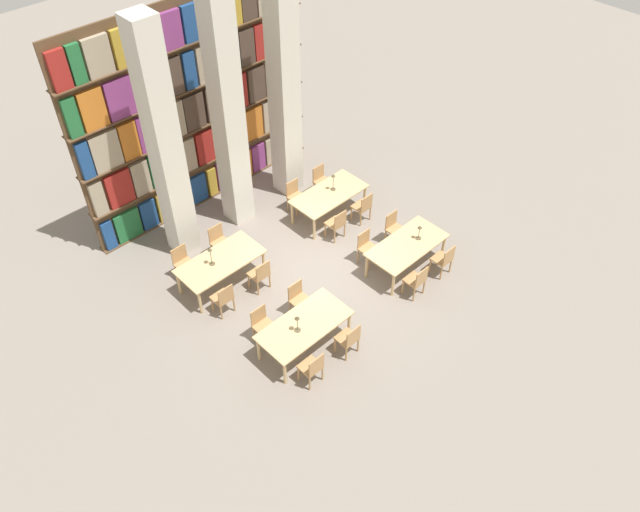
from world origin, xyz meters
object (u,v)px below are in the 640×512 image
(chair_4, at_px, (417,280))
(reading_table_2, at_px, (220,263))
(desk_lamp_3, at_px, (333,179))
(chair_6, at_px, (444,259))
(chair_2, at_px, (349,339))
(chair_0, at_px, (312,367))
(desk_lamp_0, at_px, (297,321))
(chair_7, at_px, (394,228))
(chair_9, at_px, (183,262))
(chair_11, at_px, (219,241))
(reading_table_1, at_px, (407,247))
(pillar_right, at_px, (284,91))
(chair_8, at_px, (224,298))
(reading_table_3, at_px, (329,195))
(chair_1, at_px, (262,324))
(desk_lamp_2, at_px, (210,253))
(desk_lamp_1, at_px, (419,230))
(chair_5, at_px, (367,247))
(chair_12, at_px, (337,223))
(chair_3, at_px, (299,299))
(chair_10, at_px, (260,274))
(pillar_left, at_px, (165,147))
(pillar_center, at_px, (228,118))
(reading_table_0, at_px, (304,326))
(chair_14, at_px, (363,206))
(chair_13, at_px, (295,195))

(chair_4, xyz_separation_m, reading_table_2, (-3.00, 3.42, 0.18))
(desk_lamp_3, bearing_deg, chair_6, -85.88)
(chair_2, bearing_deg, chair_0, 180.00)
(desk_lamp_0, xyz_separation_m, desk_lamp_3, (3.84, 2.84, 0.04))
(chair_7, height_order, reading_table_2, chair_7)
(chair_9, distance_m, chair_11, 1.07)
(reading_table_1, xyz_separation_m, desk_lamp_3, (0.20, 2.72, 0.40))
(pillar_right, distance_m, chair_11, 4.05)
(chair_8, relative_size, reading_table_3, 0.44)
(pillar_right, distance_m, reading_table_2, 4.60)
(chair_1, xyz_separation_m, desk_lamp_2, (0.19, 2.00, 0.59))
(chair_11, bearing_deg, desk_lamp_1, 134.16)
(chair_5, height_order, chair_7, same)
(chair_4, relative_size, chair_12, 1.00)
(desk_lamp_1, relative_size, reading_table_2, 0.20)
(chair_3, xyz_separation_m, chair_6, (3.33, -1.46, 0.00))
(chair_10, bearing_deg, chair_3, -83.37)
(chair_0, bearing_deg, pillar_left, 84.93)
(chair_12, bearing_deg, chair_7, -50.13)
(pillar_center, distance_m, chair_9, 3.56)
(reading_table_0, height_order, chair_14, chair_14)
(chair_7, height_order, reading_table_3, chair_7)
(reading_table_0, height_order, chair_8, chair_8)
(chair_13, bearing_deg, chair_11, 0.86)
(chair_5, relative_size, chair_14, 1.00)
(pillar_center, distance_m, reading_table_3, 3.35)
(chair_1, bearing_deg, chair_9, -86.99)
(pillar_center, xyz_separation_m, reading_table_1, (1.72, -4.32, -2.34))
(desk_lamp_0, relative_size, chair_8, 0.49)
(reading_table_0, xyz_separation_m, desk_lamp_3, (3.63, 2.82, 0.40))
(desk_lamp_1, height_order, reading_table_2, desk_lamp_1)
(chair_9, xyz_separation_m, desk_lamp_2, (0.33, -0.75, 0.59))
(chair_11, bearing_deg, desk_lamp_0, 80.02)
(chair_0, relative_size, chair_11, 1.00)
(reading_table_3, bearing_deg, chair_4, -99.22)
(desk_lamp_3, bearing_deg, desk_lamp_2, -179.36)
(chair_2, bearing_deg, pillar_left, 96.53)
(pillar_right, xyz_separation_m, chair_1, (-3.97, -3.65, -2.51))
(chair_5, distance_m, chair_12, 1.11)
(chair_12, height_order, chair_13, same)
(chair_12, distance_m, desk_lamp_3, 1.21)
(chair_0, xyz_separation_m, chair_5, (3.39, 1.67, 0.00))
(pillar_right, bearing_deg, chair_0, -127.27)
(desk_lamp_1, xyz_separation_m, chair_12, (-0.82, 1.94, -0.51))
(chair_2, distance_m, chair_13, 4.97)
(pillar_right, bearing_deg, chair_13, -120.06)
(reading_table_0, relative_size, chair_8, 2.27)
(pillar_left, distance_m, chair_2, 5.82)
(pillar_left, height_order, chair_0, pillar_left)
(desk_lamp_0, xyz_separation_m, chair_13, (3.17, 3.59, -0.54))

